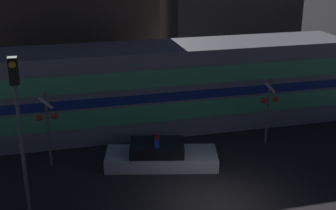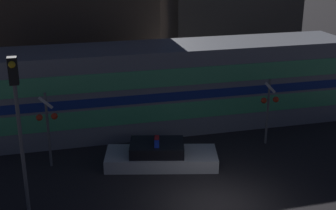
{
  "view_description": "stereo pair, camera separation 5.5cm",
  "coord_description": "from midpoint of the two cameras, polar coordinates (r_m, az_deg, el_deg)",
  "views": [
    {
      "loc": [
        -5.43,
        -13.68,
        9.08
      ],
      "look_at": [
        -0.34,
        5.92,
        1.91
      ],
      "focal_mm": 50.0,
      "sensor_mm": 36.0,
      "label": 1
    },
    {
      "loc": [
        -5.37,
        -13.69,
        9.08
      ],
      "look_at": [
        -0.34,
        5.92,
        1.91
      ],
      "focal_mm": 50.0,
      "sensor_mm": 36.0,
      "label": 2
    }
  ],
  "objects": [
    {
      "name": "building_left",
      "position": [
        27.96,
        -12.35,
        9.1
      ],
      "size": [
        10.16,
        4.1,
        8.49
      ],
      "color": "brown",
      "rests_on": "ground_plane"
    },
    {
      "name": "traffic_light_corner",
      "position": [
        16.04,
        -17.95,
        -0.43
      ],
      "size": [
        0.3,
        0.46,
        5.6
      ],
      "color": "slate",
      "rests_on": "ground_plane"
    },
    {
      "name": "ground_plane",
      "position": [
        17.29,
        6.08,
        -12.3
      ],
      "size": [
        120.0,
        120.0,
        0.0
      ],
      "primitive_type": "plane",
      "color": "#262326"
    },
    {
      "name": "building_center",
      "position": [
        33.56,
        6.59,
        9.06
      ],
      "size": [
        8.43,
        6.8,
        6.14
      ],
      "color": "#47423D",
      "rests_on": "ground_plane"
    },
    {
      "name": "crossing_signal_far",
      "position": [
        19.8,
        -14.54,
        -2.14
      ],
      "size": [
        0.86,
        0.32,
        3.26
      ],
      "color": "slate",
      "rests_on": "ground_plane"
    },
    {
      "name": "train",
      "position": [
        23.54,
        0.62,
        2.3
      ],
      "size": [
        18.02,
        3.18,
        4.24
      ],
      "color": "gray",
      "rests_on": "ground_plane"
    },
    {
      "name": "crossing_signal_near",
      "position": [
        21.89,
        12.11,
        -0.02
      ],
      "size": [
        0.86,
        0.32,
        3.15
      ],
      "color": "slate",
      "rests_on": "ground_plane"
    },
    {
      "name": "police_car",
      "position": [
        19.98,
        -1.02,
        -6.2
      ],
      "size": [
        5.0,
        2.84,
        1.14
      ],
      "rotation": [
        0.0,
        0.0,
        -0.24
      ],
      "color": "silver",
      "rests_on": "ground_plane"
    }
  ]
}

